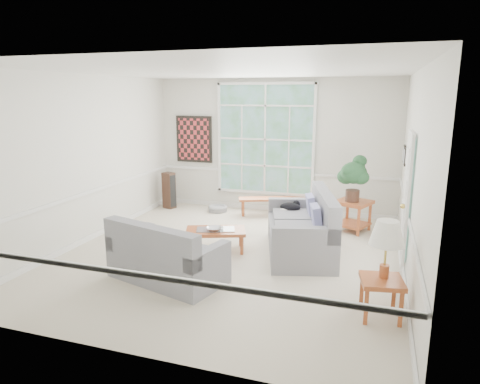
% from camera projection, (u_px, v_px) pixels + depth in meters
% --- Properties ---
extents(floor, '(5.50, 6.00, 0.01)m').
position_uv_depth(floor, '(231.00, 255.00, 7.21)').
color(floor, beige).
rests_on(floor, ground).
extents(ceiling, '(5.50, 6.00, 0.02)m').
position_uv_depth(ceiling, '(230.00, 70.00, 6.54)').
color(ceiling, white).
rests_on(ceiling, ground).
extents(wall_back, '(5.50, 0.02, 3.00)m').
position_uv_depth(wall_back, '(274.00, 146.00, 9.66)').
color(wall_back, silver).
rests_on(wall_back, ground).
extents(wall_front, '(5.50, 0.02, 3.00)m').
position_uv_depth(wall_front, '(127.00, 216.00, 4.10)').
color(wall_front, silver).
rests_on(wall_front, ground).
extents(wall_left, '(0.02, 6.00, 3.00)m').
position_uv_depth(wall_left, '(87.00, 159.00, 7.71)').
color(wall_left, silver).
rests_on(wall_left, ground).
extents(wall_right, '(0.02, 6.00, 3.00)m').
position_uv_depth(wall_right, '(413.00, 177.00, 6.05)').
color(wall_right, silver).
rests_on(wall_right, ground).
extents(window_back, '(2.30, 0.08, 2.40)m').
position_uv_depth(window_back, '(265.00, 139.00, 9.65)').
color(window_back, white).
rests_on(window_back, wall_back).
extents(entry_door, '(0.08, 0.90, 2.10)m').
position_uv_depth(entry_door, '(406.00, 198.00, 6.72)').
color(entry_door, white).
rests_on(entry_door, floor).
extents(door_sidelight, '(0.08, 0.26, 1.90)m').
position_uv_depth(door_sidelight, '(408.00, 201.00, 6.11)').
color(door_sidelight, white).
rests_on(door_sidelight, wall_right).
extents(wall_art, '(0.90, 0.06, 1.10)m').
position_uv_depth(wall_art, '(194.00, 139.00, 10.18)').
color(wall_art, maroon).
rests_on(wall_art, wall_back).
extents(wall_frame_near, '(0.04, 0.26, 0.32)m').
position_uv_depth(wall_frame_near, '(405.00, 157.00, 7.67)').
color(wall_frame_near, black).
rests_on(wall_frame_near, wall_right).
extents(wall_frame_far, '(0.04, 0.26, 0.32)m').
position_uv_depth(wall_frame_far, '(404.00, 154.00, 8.04)').
color(wall_frame_far, black).
rests_on(wall_frame_far, wall_right).
extents(loveseat_right, '(1.50, 2.15, 1.06)m').
position_uv_depth(loveseat_right, '(300.00, 223.00, 7.19)').
color(loveseat_right, gray).
rests_on(loveseat_right, floor).
extents(loveseat_front, '(1.83, 1.27, 0.90)m').
position_uv_depth(loveseat_front, '(167.00, 250.00, 6.17)').
color(loveseat_front, gray).
rests_on(loveseat_front, floor).
extents(coffee_table, '(1.14, 0.87, 0.38)m').
position_uv_depth(coffee_table, '(216.00, 240.00, 7.37)').
color(coffee_table, '#A84F27').
rests_on(coffee_table, floor).
extents(pewter_bowl, '(0.43, 0.43, 0.08)m').
position_uv_depth(pewter_bowl, '(214.00, 229.00, 7.24)').
color(pewter_bowl, '#A1A1A7').
rests_on(pewter_bowl, coffee_table).
extents(window_bench, '(1.65, 0.89, 0.38)m').
position_uv_depth(window_bench, '(275.00, 206.00, 9.58)').
color(window_bench, '#A84F27').
rests_on(window_bench, floor).
extents(end_table, '(0.80, 0.80, 0.61)m').
position_uv_depth(end_table, '(353.00, 216.00, 8.43)').
color(end_table, '#A84F27').
rests_on(end_table, floor).
extents(houseplant, '(0.73, 0.73, 0.92)m').
position_uv_depth(houseplant, '(353.00, 178.00, 8.20)').
color(houseplant, '#234D2B').
rests_on(houseplant, end_table).
extents(side_table, '(0.56, 0.56, 0.50)m').
position_uv_depth(side_table, '(381.00, 298.00, 5.14)').
color(side_table, '#A84F27').
rests_on(side_table, floor).
extents(table_lamp, '(0.56, 0.56, 0.71)m').
position_uv_depth(table_lamp, '(386.00, 249.00, 5.05)').
color(table_lamp, silver).
rests_on(table_lamp, side_table).
extents(pet_bed, '(0.57, 0.57, 0.13)m').
position_uv_depth(pet_bed, '(218.00, 209.00, 9.88)').
color(pet_bed, gray).
rests_on(pet_bed, floor).
extents(floor_speaker, '(0.32, 0.28, 0.85)m').
position_uv_depth(floor_speaker, '(169.00, 190.00, 10.11)').
color(floor_speaker, '#3C241A').
rests_on(floor_speaker, floor).
extents(cat, '(0.46, 0.40, 0.18)m').
position_uv_depth(cat, '(290.00, 207.00, 7.84)').
color(cat, black).
rests_on(cat, loveseat_right).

